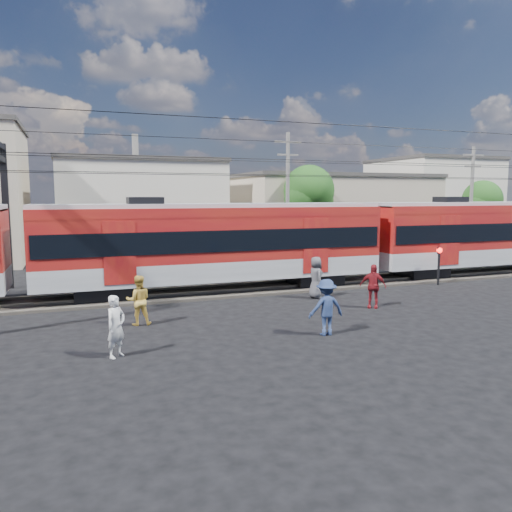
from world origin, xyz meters
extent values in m
plane|color=black|center=(0.00, 0.00, 0.00)|extent=(120.00, 120.00, 0.00)
cube|color=#2D2823|center=(0.00, 8.00, 0.06)|extent=(70.00, 3.40, 0.12)
cube|color=#59544C|center=(0.00, 7.25, 0.18)|extent=(70.00, 0.12, 0.12)
cube|color=#59544C|center=(0.00, 8.75, 0.18)|extent=(70.00, 0.12, 0.12)
cube|color=black|center=(-5.91, 8.00, 0.35)|extent=(2.40, 2.20, 0.70)
cube|color=black|center=(4.33, 8.00, 0.35)|extent=(2.40, 2.20, 0.70)
cube|color=gray|center=(-0.79, 8.00, 1.15)|extent=(16.00, 3.00, 0.90)
cube|color=maroon|center=(-0.79, 8.00, 2.80)|extent=(16.00, 3.00, 2.40)
cube|color=black|center=(-0.79, 8.00, 2.55)|extent=(15.68, 3.08, 0.95)
cube|color=gray|center=(-0.79, 8.00, 4.05)|extent=(16.00, 2.60, 0.25)
cube|color=black|center=(10.89, 8.00, 0.35)|extent=(2.40, 2.20, 0.70)
cube|color=gray|center=(16.01, 8.00, 1.15)|extent=(16.00, 3.00, 0.90)
cube|color=maroon|center=(16.01, 8.00, 2.80)|extent=(16.00, 3.00, 2.40)
cube|color=black|center=(16.01, 8.00, 2.55)|extent=(15.68, 3.08, 0.95)
cube|color=gray|center=(16.01, 8.00, 4.05)|extent=(16.00, 2.60, 0.25)
cube|color=black|center=(-10.00, 12.50, 3.50)|extent=(0.30, 0.30, 7.00)
cylinder|color=black|center=(0.00, 7.30, 5.50)|extent=(70.00, 0.03, 0.03)
cylinder|color=black|center=(0.00, 8.70, 5.50)|extent=(70.00, 0.03, 0.03)
cylinder|color=black|center=(0.00, 7.30, 6.20)|extent=(70.00, 0.03, 0.03)
cylinder|color=black|center=(0.00, 8.70, 6.20)|extent=(70.00, 0.03, 0.03)
cylinder|color=black|center=(0.00, 4.50, 7.50)|extent=(70.00, 0.03, 0.03)
cylinder|color=black|center=(0.00, 11.50, 7.50)|extent=(70.00, 0.03, 0.03)
cube|color=beige|center=(-2.00, 27.00, 3.50)|extent=(12.00, 12.00, 7.00)
cube|color=#3F3D3A|center=(-2.00, 27.00, 7.15)|extent=(12.24, 12.24, 0.30)
cube|color=tan|center=(14.00, 24.00, 3.00)|extent=(16.00, 10.00, 6.00)
cube|color=#3F3D3A|center=(14.00, 24.00, 6.15)|extent=(16.32, 10.20, 0.30)
cube|color=beige|center=(28.00, 28.00, 4.00)|extent=(10.00, 10.00, 8.00)
cube|color=#3F3D3A|center=(28.00, 28.00, 8.15)|extent=(10.20, 10.20, 0.30)
cylinder|color=slate|center=(6.00, 15.00, 4.25)|extent=(0.24, 0.24, 8.50)
cube|color=slate|center=(6.00, 15.00, 7.90)|extent=(1.80, 0.12, 0.12)
cube|color=slate|center=(6.00, 15.00, 7.10)|extent=(1.40, 0.12, 0.12)
cylinder|color=slate|center=(20.00, 14.00, 4.00)|extent=(0.24, 0.24, 8.00)
cube|color=slate|center=(20.00, 14.00, 7.40)|extent=(1.80, 0.12, 0.12)
cube|color=slate|center=(20.00, 14.00, 6.60)|extent=(1.40, 0.12, 0.12)
cylinder|color=#382619|center=(9.00, 18.00, 1.96)|extent=(0.36, 0.36, 3.92)
sphere|color=#154112|center=(9.00, 18.00, 4.90)|extent=(3.64, 3.64, 3.64)
sphere|color=#154112|center=(9.60, 18.30, 4.20)|extent=(2.80, 2.80, 2.80)
cylinder|color=#382619|center=(24.00, 17.00, 1.68)|extent=(0.36, 0.36, 3.36)
sphere|color=#154112|center=(24.00, 17.00, 4.20)|extent=(3.12, 3.12, 3.12)
sphere|color=#154112|center=(24.60, 17.30, 3.60)|extent=(2.40, 2.40, 2.40)
imported|color=silver|center=(-6.03, -0.22, 0.89)|extent=(0.77, 0.74, 1.77)
imported|color=gold|center=(-4.97, 3.16, 0.88)|extent=(0.91, 0.73, 1.76)
imported|color=navy|center=(0.60, -0.28, 0.92)|extent=(1.21, 0.71, 1.85)
imported|color=maroon|center=(4.28, 2.59, 0.89)|extent=(1.09, 1.00, 1.79)
imported|color=#46464A|center=(2.99, 5.11, 0.93)|extent=(0.60, 0.91, 1.86)
imported|color=silver|center=(19.53, 12.44, 0.69)|extent=(4.32, 2.61, 1.38)
cylinder|color=black|center=(10.39, 5.90, 0.91)|extent=(0.12, 0.12, 1.83)
sphere|color=#FF140C|center=(10.39, 5.90, 1.78)|extent=(0.28, 0.28, 0.28)
cube|color=black|center=(10.39, 5.90, 1.78)|extent=(0.25, 0.06, 0.36)
camera|label=1|loc=(-7.10, -14.40, 4.54)|focal=35.00mm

